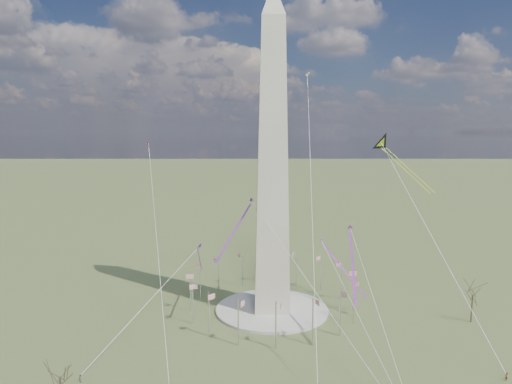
{
  "coord_description": "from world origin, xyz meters",
  "views": [
    {
      "loc": [
        -5.71,
        -140.24,
        56.71
      ],
      "look_at": [
        -5.1,
        0.0,
        38.46
      ],
      "focal_mm": 32.0,
      "sensor_mm": 36.0,
      "label": 1
    }
  ],
  "objects_px": {
    "tree_near": "(473,293)",
    "person_west": "(80,378)",
    "kite_delta_black": "(384,146)",
    "washington_monument": "(273,161)",
    "person_east": "(506,377)"
  },
  "relations": [
    {
      "from": "person_east",
      "to": "kite_delta_black",
      "type": "height_order",
      "value": "kite_delta_black"
    },
    {
      "from": "person_east",
      "to": "tree_near",
      "type": "bearing_deg",
      "value": -130.91
    },
    {
      "from": "tree_near",
      "to": "person_west",
      "type": "distance_m",
      "value": 110.7
    },
    {
      "from": "person_east",
      "to": "kite_delta_black",
      "type": "relative_size",
      "value": 0.1
    },
    {
      "from": "washington_monument",
      "to": "kite_delta_black",
      "type": "height_order",
      "value": "washington_monument"
    },
    {
      "from": "washington_monument",
      "to": "person_east",
      "type": "distance_m",
      "value": 81.93
    },
    {
      "from": "person_west",
      "to": "kite_delta_black",
      "type": "height_order",
      "value": "kite_delta_black"
    },
    {
      "from": "person_east",
      "to": "person_west",
      "type": "xyz_separation_m",
      "value": [
        -97.99,
        -0.1,
        -0.12
      ]
    },
    {
      "from": "washington_monument",
      "to": "person_west",
      "type": "relative_size",
      "value": 58.37
    },
    {
      "from": "washington_monument",
      "to": "person_west",
      "type": "distance_m",
      "value": 77.84
    },
    {
      "from": "person_west",
      "to": "kite_delta_black",
      "type": "relative_size",
      "value": 0.08
    },
    {
      "from": "tree_near",
      "to": "person_west",
      "type": "xyz_separation_m",
      "value": [
        -105.38,
        -32.85,
        -8.34
      ]
    },
    {
      "from": "person_east",
      "to": "person_west",
      "type": "height_order",
      "value": "person_east"
    },
    {
      "from": "person_east",
      "to": "person_west",
      "type": "distance_m",
      "value": 97.99
    },
    {
      "from": "washington_monument",
      "to": "person_east",
      "type": "height_order",
      "value": "washington_monument"
    }
  ]
}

